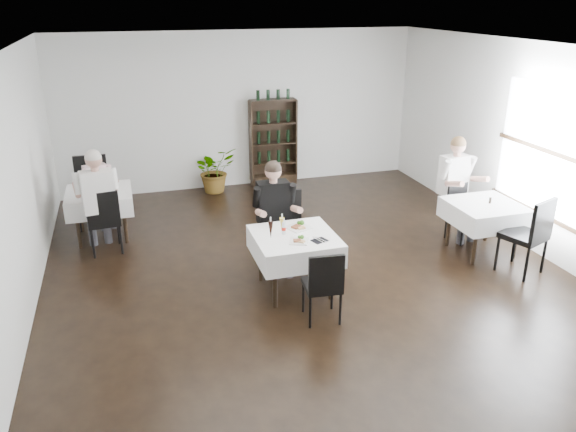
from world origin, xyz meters
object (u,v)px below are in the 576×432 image
Objects in this scene: main_table at (295,246)px; potted_tree at (215,170)px; diner_main at (275,209)px; wine_shelf at (273,143)px.

main_table is 1.18× the size of potted_tree.
potted_tree is 3.58m from diner_main.
potted_tree reaches higher than main_table.
wine_shelf is 4.41m from main_table.
wine_shelf is at bearing 75.04° from diner_main.
main_table is 0.72m from diner_main.
wine_shelf reaches higher than diner_main.
wine_shelf is 1.70× the size of main_table.
potted_tree is at bearing 93.81° from diner_main.
wine_shelf is 3.79m from diner_main.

